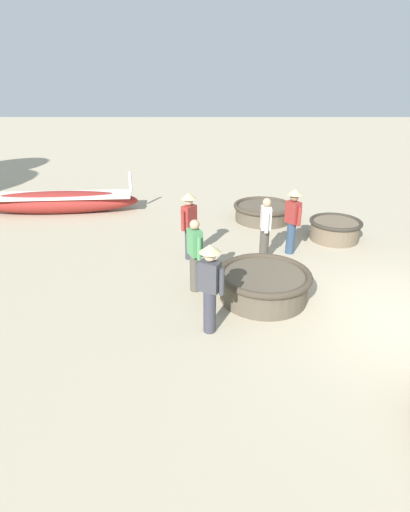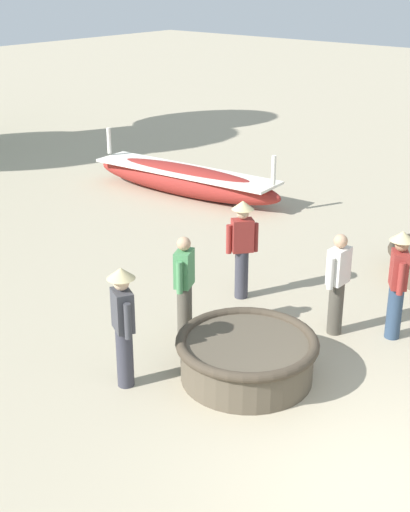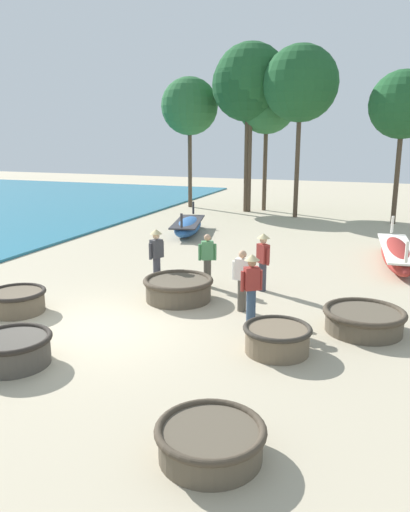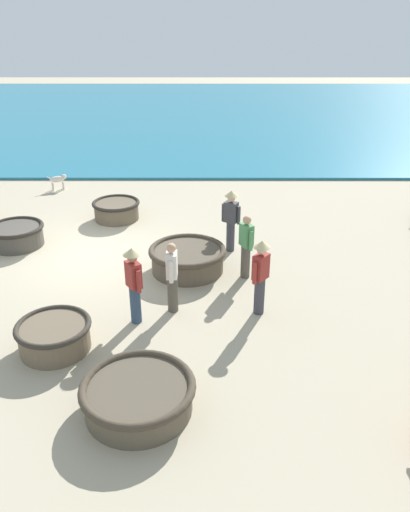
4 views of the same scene
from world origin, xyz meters
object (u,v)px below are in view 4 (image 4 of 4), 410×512
object	(u,v)px
coracle_nearest	(16,235)
fisherman_hauling	(246,245)
coracle_weathered	(187,258)
coracle_beside_post	(54,335)
fisherman_by_coracle	(231,217)
fisherman_crouching	(261,273)
coracle_far_left	(138,395)
dog	(58,180)
fisherman_with_hat	(134,281)
fisherman_standing_left	(172,276)
coracle_far_right	(116,209)

from	to	relation	value
coracle_nearest	fisherman_hauling	bearing A→B (deg)	73.59
coracle_weathered	coracle_beside_post	bearing A→B (deg)	-36.61
coracle_beside_post	fisherman_by_coracle	distance (m)	5.62
fisherman_by_coracle	fisherman_crouching	bearing A→B (deg)	8.60
fisherman_crouching	fisherman_hauling	world-z (taller)	fisherman_crouching
coracle_beside_post	coracle_far_left	bearing A→B (deg)	47.75
coracle_beside_post	fisherman_hauling	distance (m)	4.77
coracle_far_left	coracle_weathered	bearing A→B (deg)	172.72
fisherman_hauling	dog	size ratio (longest dim) A/B	2.43
coracle_nearest	dog	world-z (taller)	coracle_nearest
fisherman_by_coracle	coracle_beside_post	bearing A→B (deg)	-38.57
coracle_nearest	fisherman_with_hat	distance (m)	5.31
coracle_nearest	fisherman_crouching	world-z (taller)	fisherman_crouching
coracle_far_left	dog	bearing A→B (deg)	-159.18
fisherman_with_hat	fisherman_hauling	bearing A→B (deg)	129.47
coracle_beside_post	coracle_nearest	distance (m)	5.21
coracle_nearest	coracle_beside_post	bearing A→B (deg)	26.29
coracle_nearest	fisherman_standing_left	size ratio (longest dim) A/B	0.95
dog	coracle_far_left	bearing A→B (deg)	20.82
fisherman_with_hat	coracle_far_right	bearing A→B (deg)	-166.95
fisherman_with_hat	coracle_beside_post	bearing A→B (deg)	-56.52
coracle_nearest	fisherman_crouching	bearing A→B (deg)	61.53
coracle_far_right	fisherman_crouching	world-z (taller)	fisherman_crouching
coracle_far_right	coracle_weathered	bearing A→B (deg)	33.92
coracle_beside_post	fisherman_with_hat	bearing A→B (deg)	123.48
coracle_far_right	dog	world-z (taller)	coracle_far_right
coracle_far_right	fisherman_with_hat	world-z (taller)	fisherman_with_hat
coracle_weathered	fisherman_hauling	world-z (taller)	fisherman_hauling
coracle_nearest	dog	distance (m)	4.79
coracle_nearest	coracle_far_left	world-z (taller)	coracle_nearest
coracle_nearest	fisherman_hauling	xyz separation A→B (m)	(1.79, 6.08, 0.52)
fisherman_with_hat	fisherman_crouching	xyz separation A→B (m)	(-0.35, 2.54, 0.00)
coracle_far_left	dog	distance (m)	11.83
fisherman_with_hat	coracle_far_left	bearing A→B (deg)	8.07
coracle_nearest	coracle_far_left	distance (m)	7.48
fisherman_standing_left	coracle_far_left	bearing A→B (deg)	-7.07
coracle_far_right	fisherman_standing_left	world-z (taller)	fisherman_standing_left
fisherman_by_coracle	fisherman_standing_left	bearing A→B (deg)	-24.15
coracle_far_right	fisherman_by_coracle	world-z (taller)	fisherman_by_coracle
coracle_nearest	fisherman_crouching	size ratio (longest dim) A/B	0.89
fisherman_hauling	fisherman_by_coracle	bearing A→B (deg)	-168.97
coracle_nearest	fisherman_hauling	distance (m)	6.36
coracle_far_right	fisherman_standing_left	xyz separation A→B (m)	(5.25, 2.04, 0.53)
coracle_weathered	fisherman_crouching	bearing A→B (deg)	39.08
coracle_beside_post	dog	bearing A→B (deg)	-165.53
fisherman_by_coracle	dog	size ratio (longest dim) A/B	2.58
fisherman_with_hat	fisherman_by_coracle	distance (m)	4.01
coracle_beside_post	coracle_far_left	xyz separation A→B (m)	(1.60, 1.77, -0.02)
coracle_far_right	fisherman_hauling	size ratio (longest dim) A/B	0.92
coracle_weathered	dog	size ratio (longest dim) A/B	2.92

